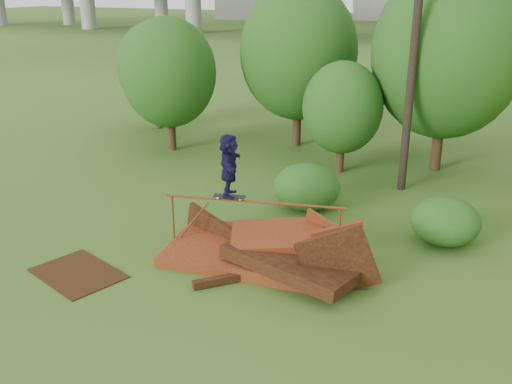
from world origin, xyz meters
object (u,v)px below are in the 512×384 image
at_px(skater, 229,165).
at_px(flat_plate, 78,273).
at_px(scrap_pile, 267,252).
at_px(utility_pole, 415,43).

height_order(skater, flat_plate, skater).
bearing_deg(scrap_pile, utility_pole, 73.41).
distance_m(skater, utility_pole, 8.03).
bearing_deg(flat_plate, scrap_pile, 30.58).
xyz_separation_m(skater, utility_pole, (3.27, 6.88, 2.53)).
relative_size(skater, flat_plate, 0.74).
bearing_deg(skater, scrap_pile, -122.67).
xyz_separation_m(skater, flat_plate, (-2.94, -2.64, -2.44)).
relative_size(flat_plate, utility_pole, 0.23).
height_order(scrap_pile, skater, skater).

